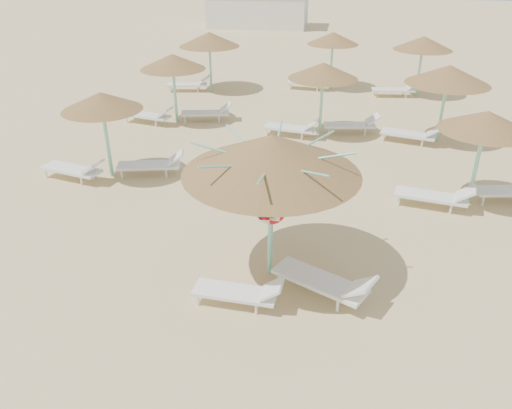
# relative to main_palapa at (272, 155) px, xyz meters

# --- Properties ---
(ground) EXTENTS (120.00, 120.00, 0.00)m
(ground) POSITION_rel_main_palapa_xyz_m (-0.02, -0.38, -2.79)
(ground) COLOR tan
(ground) RESTS_ON ground
(main_palapa) EXTENTS (3.57, 3.57, 3.20)m
(main_palapa) POSITION_rel_main_palapa_xyz_m (0.00, 0.00, 0.00)
(main_palapa) COLOR #7CD7B9
(main_palapa) RESTS_ON ground
(lounger_main_a) EXTENTS (1.83, 0.64, 0.65)m
(lounger_main_a) POSITION_rel_main_palapa_xyz_m (-0.41, -1.19, -2.47)
(lounger_main_a) COLOR white
(lounger_main_a) RESTS_ON ground
(lounger_main_b) EXTENTS (2.18, 1.52, 0.77)m
(lounger_main_b) POSITION_rel_main_palapa_xyz_m (1.23, -0.64, -2.42)
(lounger_main_b) COLOR white
(lounger_main_b) RESTS_ON ground
(palapa_field) EXTENTS (19.47, 14.41, 2.72)m
(palapa_field) POSITION_rel_main_palapa_xyz_m (1.42, 9.66, -0.50)
(palapa_field) COLOR #7CD7B9
(palapa_field) RESTS_ON ground
(service_hut) EXTENTS (8.40, 4.40, 3.25)m
(service_hut) POSITION_rel_main_palapa_xyz_m (-6.02, 34.62, -1.14)
(service_hut) COLOR silver
(service_hut) RESTS_ON ground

